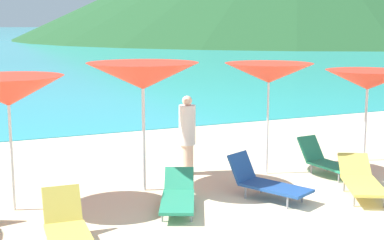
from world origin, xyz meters
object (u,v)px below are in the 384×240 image
lounge_chair_5 (327,161)px  umbrella_5 (368,80)px  lounge_chair_7 (361,180)px  beachgoer_2 (187,133)px  umbrella_3 (143,76)px  umbrella_4 (269,73)px  umbrella_2 (8,91)px  lounge_chair_0 (178,196)px  lounge_chair_6 (67,225)px  lounge_chair_8 (265,181)px

lounge_chair_5 → umbrella_5: bearing=16.0°
lounge_chair_7 → beachgoer_2: (-2.31, 2.67, 0.57)m
umbrella_3 → beachgoer_2: bearing=31.6°
beachgoer_2 → umbrella_4: bearing=-61.9°
umbrella_2 → umbrella_3: (2.39, 0.19, 0.14)m
lounge_chair_0 → lounge_chair_6: (-2.05, -0.81, 0.06)m
lounge_chair_0 → lounge_chair_7: size_ratio=0.93×
lounge_chair_0 → lounge_chair_6: 2.20m
umbrella_3 → umbrella_4: (2.74, 0.09, -0.05)m
umbrella_4 → beachgoer_2: bearing=156.8°
lounge_chair_0 → umbrella_3: bearing=121.8°
umbrella_4 → beachgoer_2: umbrella_4 is taller
umbrella_3 → umbrella_4: bearing=1.8°
lounge_chair_0 → lounge_chair_5: size_ratio=1.11×
umbrella_5 → lounge_chair_8: (-3.57, -1.51, -1.54)m
umbrella_5 → lounge_chair_8: size_ratio=1.30×
lounge_chair_6 → umbrella_5: bearing=20.7°
umbrella_4 → lounge_chair_5: size_ratio=1.53×
lounge_chair_6 → beachgoer_2: beachgoer_2 is taller
umbrella_2 → lounge_chair_5: bearing=-2.8°
umbrella_2 → lounge_chair_7: umbrella_2 is taller
umbrella_4 → umbrella_5: (2.65, 0.07, -0.26)m
umbrella_4 → lounge_chair_7: (0.77, -2.01, -1.81)m
umbrella_3 → umbrella_4: umbrella_3 is taller
umbrella_5 → lounge_chair_5: 2.29m
umbrella_3 → lounge_chair_0: bearing=-82.9°
umbrella_2 → lounge_chair_0: 3.30m
umbrella_5 → beachgoer_2: (-4.18, 0.59, -0.99)m
lounge_chair_7 → lounge_chair_0: bearing=-162.8°
umbrella_2 → lounge_chair_6: (0.50, -1.90, -1.72)m
umbrella_5 → lounge_chair_8: bearing=-157.0°
umbrella_4 → beachgoer_2: (-1.54, 0.66, -1.25)m
lounge_chair_7 → beachgoer_2: beachgoer_2 is taller
umbrella_2 → umbrella_5: umbrella_2 is taller
umbrella_3 → lounge_chair_5: bearing=-7.3°
lounge_chair_7 → lounge_chair_5: bearing=105.5°
lounge_chair_0 → lounge_chair_5: lounge_chair_5 is taller
umbrella_4 → lounge_chair_7: bearing=-69.0°
umbrella_2 → lounge_chair_8: bearing=-15.6°
umbrella_4 → umbrella_5: size_ratio=1.10×
umbrella_4 → lounge_chair_7: size_ratio=1.28×
umbrella_2 → lounge_chair_7: 6.39m
lounge_chair_5 → lounge_chair_8: (-2.02, -0.87, 0.02)m
umbrella_4 → lounge_chair_5: 2.20m
lounge_chair_5 → beachgoer_2: (-2.63, 1.23, 0.57)m
lounge_chair_6 → lounge_chair_7: bearing=5.3°
lounge_chair_5 → umbrella_4: bearing=145.8°
lounge_chair_8 → beachgoer_2: size_ratio=0.98×
umbrella_2 → umbrella_4: umbrella_4 is taller
umbrella_4 → lounge_chair_8: (-0.92, -1.45, -1.80)m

